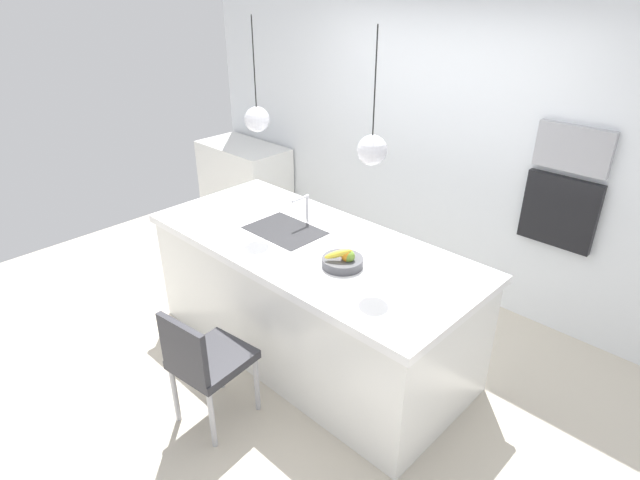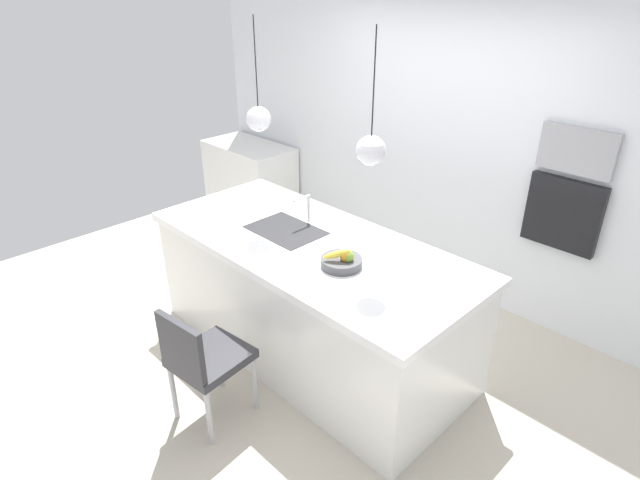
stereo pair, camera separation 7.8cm
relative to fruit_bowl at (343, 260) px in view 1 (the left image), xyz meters
The scene contains 12 objects.
floor 1.09m from the fruit_bowl, 166.26° to the left, with size 6.60×6.60×0.00m, color beige.
back_wall 1.82m from the fruit_bowl, 103.17° to the left, with size 6.00×0.10×2.60m, color white.
kitchen_island 0.67m from the fruit_bowl, 166.26° to the left, with size 2.54×1.13×0.96m.
sink_basin 0.69m from the fruit_bowl, behind, with size 0.56×0.40×0.02m, color #2D2D30.
faucet 0.75m from the fruit_bowl, 155.18° to the left, with size 0.02×0.17×0.22m.
fruit_bowl is the anchor object (origin of this frame).
side_counter 3.18m from the fruit_bowl, 153.84° to the left, with size 1.10×0.60×0.90m, color white.
microwave 1.91m from the fruit_bowl, 66.35° to the left, with size 0.54×0.08×0.34m, color #9E9EA3.
oven 1.83m from the fruit_bowl, 66.35° to the left, with size 0.56×0.08×0.56m, color black.
chair_near 1.09m from the fruit_bowl, 111.43° to the right, with size 0.47×0.50×0.87m.
pendant_light_left 1.20m from the fruit_bowl, behind, with size 0.18×0.18×0.78m.
pendant_light_right 0.77m from the fruit_bowl, 40.61° to the left, with size 0.18×0.18×0.78m.
Camera 1 is at (2.38, -2.36, 2.68)m, focal length 29.34 mm.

